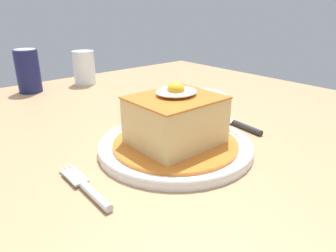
% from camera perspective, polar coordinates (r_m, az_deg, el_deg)
% --- Properties ---
extents(dining_table, '(1.21, 1.07, 0.76)m').
position_cam_1_polar(dining_table, '(0.73, -4.15, -6.94)').
color(dining_table, '#A87F56').
rests_on(dining_table, ground_plane).
extents(main_plate, '(0.27, 0.27, 0.02)m').
position_cam_1_polar(main_plate, '(0.56, 1.33, -3.51)').
color(main_plate, white).
rests_on(main_plate, dining_table).
extents(sandwich_meal, '(0.22, 0.22, 0.11)m').
position_cam_1_polar(sandwich_meal, '(0.54, 1.37, 0.66)').
color(sandwich_meal, '#C66B23').
rests_on(sandwich_meal, main_plate).
extents(fork, '(0.02, 0.14, 0.01)m').
position_cam_1_polar(fork, '(0.46, -14.20, -11.03)').
color(fork, silver).
rests_on(fork, dining_table).
extents(knife, '(0.03, 0.17, 0.01)m').
position_cam_1_polar(knife, '(0.68, 12.63, 0.31)').
color(knife, '#262628').
rests_on(knife, dining_table).
extents(soda_can, '(0.07, 0.07, 0.12)m').
position_cam_1_polar(soda_can, '(1.01, -24.00, 9.08)').
color(soda_can, '#191E51').
rests_on(soda_can, dining_table).
extents(drinking_glass, '(0.07, 0.07, 0.10)m').
position_cam_1_polar(drinking_glass, '(1.06, -14.91, 9.78)').
color(drinking_glass, silver).
rests_on(drinking_glass, dining_table).
extents(side_plate_fries, '(0.17, 0.17, 0.02)m').
position_cam_1_polar(side_plate_fries, '(0.87, 5.27, 5.27)').
color(side_plate_fries, white).
rests_on(side_plate_fries, dining_table).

